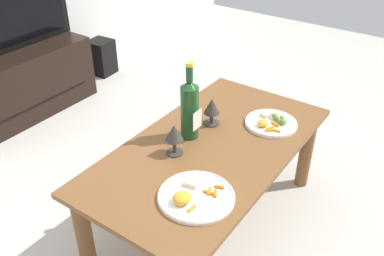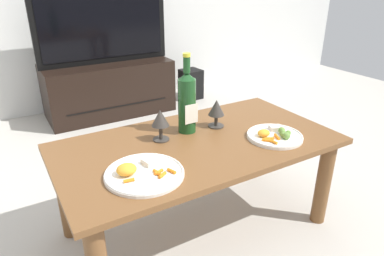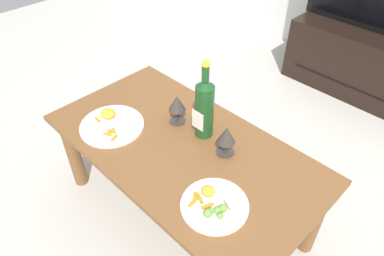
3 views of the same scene
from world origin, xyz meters
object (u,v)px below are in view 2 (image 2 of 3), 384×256
dinner_plate_left (143,173)px  goblet_left (160,120)px  tv_screen (103,27)px  dinner_plate_right (275,135)px  goblet_right (216,109)px  tv_stand (109,88)px  floor_speaker (191,84)px  dining_table (198,158)px  wine_bottle (187,101)px

dinner_plate_left → goblet_left: bearing=51.7°
tv_screen → dinner_plate_right: size_ratio=4.38×
goblet_left → goblet_right: bearing=0.0°
tv_stand → floor_speaker: (0.82, -0.02, -0.08)m
dining_table → dinner_plate_right: 0.36m
tv_stand → wine_bottle: wine_bottle is taller
dining_table → floor_speaker: bearing=60.7°
floor_speaker → dinner_plate_right: (-0.64, -1.84, 0.34)m
floor_speaker → dinner_plate_left: 2.26m
floor_speaker → goblet_right: 1.83m
dinner_plate_right → dinner_plate_left: bearing=179.7°
tv_stand → dining_table: bearing=-94.4°
dining_table → dinner_plate_left: size_ratio=4.20×
tv_stand → dinner_plate_left: (-0.45, -1.85, 0.25)m
tv_screen → floor_speaker: tv_screen is taller
tv_stand → dinner_plate_left: bearing=-103.7°
dining_table → wine_bottle: wine_bottle is taller
goblet_left → goblet_right: (0.29, 0.00, -0.01)m
floor_speaker → tv_stand: bearing=173.6°
tv_screen → dinner_plate_right: tv_screen is taller
tv_screen → goblet_right: (0.03, -1.62, -0.19)m
dining_table → goblet_right: 0.25m
dining_table → floor_speaker: (0.95, 1.70, -0.24)m
tv_screen → goblet_left: size_ratio=7.63×
tv_stand → tv_screen: (0.00, -0.00, 0.52)m
dining_table → goblet_right: bearing=31.5°
tv_screen → dinner_plate_left: (-0.45, -1.85, -0.27)m
tv_stand → tv_screen: tv_screen is taller
tv_screen → dinner_plate_right: (0.19, -1.86, -0.27)m
goblet_left → dinner_plate_right: 0.52m
dinner_plate_left → dinner_plate_right: dinner_plate_left is taller
tv_screen → dinner_plate_right: 1.88m
goblet_left → wine_bottle: bearing=9.2°
dining_table → goblet_left: 0.24m
wine_bottle → dinner_plate_left: 0.44m
floor_speaker → dinner_plate_right: 1.98m
tv_stand → goblet_right: (0.03, -1.62, 0.33)m
goblet_left → goblet_right: size_ratio=1.05×
dining_table → floor_speaker: dining_table is taller
dining_table → goblet_left: goblet_left is taller
dining_table → goblet_right: size_ratio=9.04×
wine_bottle → goblet_left: (-0.15, -0.02, -0.05)m
goblet_right → dinner_plate_left: goblet_right is taller
floor_speaker → wine_bottle: 1.90m
tv_stand → dinner_plate_left: size_ratio=3.64×
goblet_right → dinner_plate_right: 0.30m
goblet_left → goblet_right: goblet_left is taller
tv_screen → wine_bottle: (-0.12, -1.59, -0.13)m
tv_screen → floor_speaker: size_ratio=3.79×
tv_stand → dinner_plate_left: 1.93m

